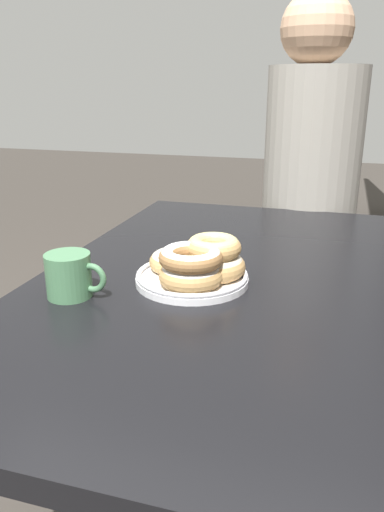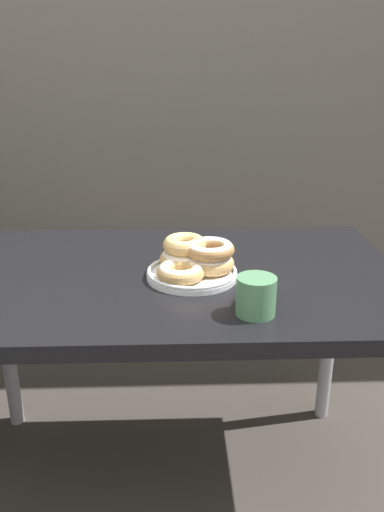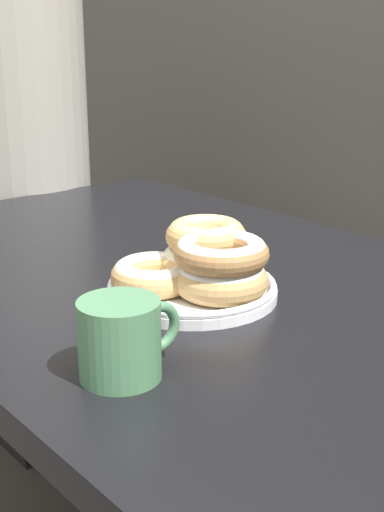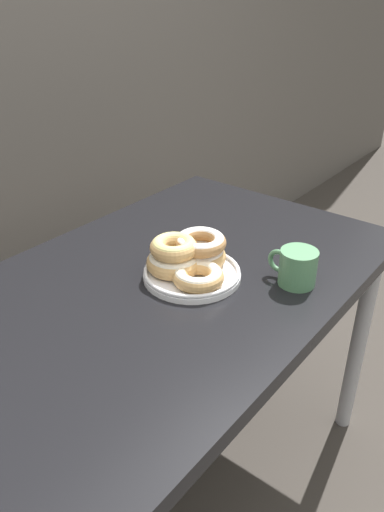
{
  "view_description": "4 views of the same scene",
  "coord_description": "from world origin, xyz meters",
  "px_view_note": "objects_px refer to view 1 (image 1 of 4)",
  "views": [
    {
      "loc": [
        1.0,
        0.55,
        1.15
      ],
      "look_at": [
        0.07,
        0.27,
        0.81
      ],
      "focal_mm": 35.0,
      "sensor_mm": 36.0,
      "label": 1
    },
    {
      "loc": [
        0.03,
        -0.93,
        1.26
      ],
      "look_at": [
        0.07,
        0.27,
        0.81
      ],
      "focal_mm": 35.0,
      "sensor_mm": 36.0,
      "label": 2
    },
    {
      "loc": [
        0.78,
        -0.33,
        1.11
      ],
      "look_at": [
        0.07,
        0.27,
        0.81
      ],
      "focal_mm": 50.0,
      "sensor_mm": 36.0,
      "label": 3
    },
    {
      "loc": [
        -0.75,
        -0.37,
        1.38
      ],
      "look_at": [
        0.07,
        0.27,
        0.81
      ],
      "focal_mm": 35.0,
      "sensor_mm": 36.0,
      "label": 4
    }
  ],
  "objects_px": {
    "coffee_mug": "(70,275)",
    "dining_table": "(221,305)",
    "donut_plate": "(197,265)",
    "person_figure": "(311,193)"
  },
  "relations": [
    {
      "from": "coffee_mug",
      "to": "dining_table",
      "type": "bearing_deg",
      "value": 128.1
    },
    {
      "from": "dining_table",
      "to": "coffee_mug",
      "type": "distance_m",
      "value": 0.35
    },
    {
      "from": "donut_plate",
      "to": "person_figure",
      "type": "bearing_deg",
      "value": 168.94
    },
    {
      "from": "person_figure",
      "to": "dining_table",
      "type": "bearing_deg",
      "value": -9.49
    },
    {
      "from": "dining_table",
      "to": "donut_plate",
      "type": "distance_m",
      "value": 0.15
    },
    {
      "from": "dining_table",
      "to": "donut_plate",
      "type": "xyz_separation_m",
      "value": [
        0.07,
        -0.04,
        0.12
      ]
    },
    {
      "from": "donut_plate",
      "to": "coffee_mug",
      "type": "bearing_deg",
      "value": -59.7
    },
    {
      "from": "dining_table",
      "to": "coffee_mug",
      "type": "bearing_deg",
      "value": -51.9
    },
    {
      "from": "donut_plate",
      "to": "dining_table",
      "type": "bearing_deg",
      "value": 153.02
    },
    {
      "from": "dining_table",
      "to": "donut_plate",
      "type": "relative_size",
      "value": 5.05
    }
  ]
}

